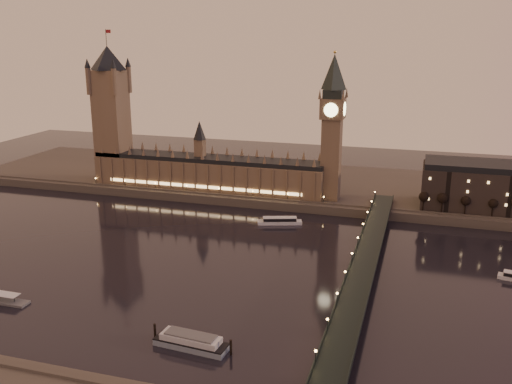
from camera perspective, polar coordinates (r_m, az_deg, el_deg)
ground at (r=320.99m, az=-6.02°, el=-6.74°), size 700.00×700.00×0.00m
far_embankment at (r=461.89m, az=5.35°, el=0.71°), size 560.00×130.00×6.00m
palace_of_westminster at (r=435.68m, az=-4.85°, el=2.34°), size 180.00×26.62×52.00m
victoria_tower at (r=463.07m, az=-14.31°, el=8.26°), size 31.68×31.68×118.00m
big_ben at (r=402.88m, az=7.66°, el=7.28°), size 17.68×17.68×104.00m
westminster_bridge at (r=297.67m, az=10.60°, el=-7.64°), size 13.20×260.00×15.30m
bare_tree_0 at (r=396.18m, az=16.31°, el=-0.51°), size 6.41×6.41×13.04m
bare_tree_1 at (r=396.48m, az=18.42°, el=-0.67°), size 6.41×6.41×13.04m
bare_tree_2 at (r=397.32m, az=20.53°, el=-0.84°), size 6.41×6.41×13.04m
bare_tree_3 at (r=398.70m, az=22.62°, el=-1.00°), size 6.41×6.41×13.04m
cruise_boat_a at (r=376.24m, az=2.39°, el=-2.91°), size 29.61×14.97×4.65m
moored_barge at (r=237.31m, az=-6.52°, el=-14.63°), size 35.23×11.10×6.48m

